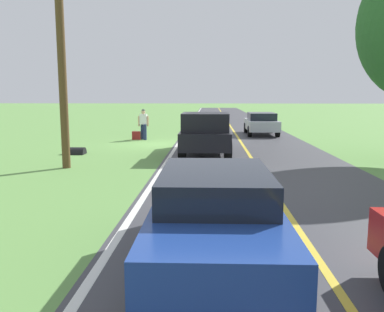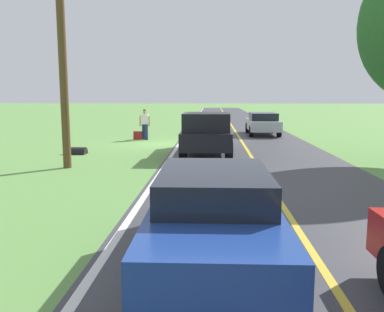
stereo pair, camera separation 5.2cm
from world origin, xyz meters
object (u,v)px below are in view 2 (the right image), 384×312
object	(u,v)px
sedan_ahead_same_lane	(214,215)
utility_pole_roadside	(63,66)
hitchhiker_walking	(145,122)
sedan_near_oncoming	(263,123)
pickup_truck_passing	(206,132)
suitcase_carried	(138,135)

from	to	relation	value
sedan_ahead_same_lane	utility_pole_roadside	size ratio (longest dim) A/B	0.63
hitchhiker_walking	sedan_near_oncoming	bearing A→B (deg)	-155.22
hitchhiker_walking	sedan_near_oncoming	size ratio (longest dim) A/B	0.40
sedan_ahead_same_lane	pickup_truck_passing	bearing A→B (deg)	-88.65
hitchhiker_walking	suitcase_carried	xyz separation A→B (m)	(0.43, 0.04, -0.74)
sedan_ahead_same_lane	utility_pole_roadside	bearing A→B (deg)	-57.29
hitchhiker_walking	sedan_ahead_same_lane	bearing A→B (deg)	102.67
hitchhiker_walking	pickup_truck_passing	world-z (taller)	pickup_truck_passing
suitcase_carried	pickup_truck_passing	distance (m)	7.02
pickup_truck_passing	utility_pole_roadside	xyz separation A→B (m)	(4.84, 3.38, 2.54)
pickup_truck_passing	utility_pole_roadside	bearing A→B (deg)	34.92
sedan_ahead_same_lane	utility_pole_roadside	xyz separation A→B (m)	(5.11, -7.95, 2.75)
hitchhiker_walking	pickup_truck_passing	bearing A→B (deg)	121.83
sedan_ahead_same_lane	utility_pole_roadside	world-z (taller)	utility_pole_roadside
sedan_near_oncoming	utility_pole_roadside	bearing A→B (deg)	56.14
pickup_truck_passing	hitchhiker_walking	bearing A→B (deg)	-58.17
utility_pole_roadside	hitchhiker_walking	bearing A→B (deg)	-97.87
suitcase_carried	sedan_near_oncoming	distance (m)	8.19
sedan_near_oncoming	suitcase_carried	bearing A→B (deg)	23.81
hitchhiker_walking	suitcase_carried	distance (m)	0.86
sedan_near_oncoming	sedan_ahead_same_lane	distance (m)	20.60
sedan_near_oncoming	utility_pole_roadside	distance (m)	15.18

